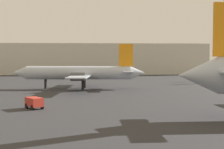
{
  "coord_description": "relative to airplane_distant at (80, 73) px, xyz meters",
  "views": [
    {
      "loc": [
        -0.22,
        -10.45,
        5.53
      ],
      "look_at": [
        3.15,
        52.71,
        2.65
      ],
      "focal_mm": 48.62,
      "sensor_mm": 36.0,
      "label": 1
    }
  ],
  "objects": [
    {
      "name": "airplane_distant",
      "position": [
        0.0,
        0.0,
        0.0
      ],
      "size": [
        26.28,
        24.39,
        8.84
      ],
      "rotation": [
        0.0,
        0.0,
        3.07
      ],
      "color": "#B2BCCC",
      "rests_on": "ground_plane"
    },
    {
      "name": "baggage_cart",
      "position": [
        -4.01,
        -24.67,
        -2.38
      ],
      "size": [
        2.45,
        2.71,
        1.3
      ],
      "rotation": [
        0.0,
        0.0,
        2.19
      ],
      "color": "red",
      "rests_on": "ground_plane"
    },
    {
      "name": "terminal_building",
      "position": [
        -0.71,
        72.74,
        3.05
      ],
      "size": [
        98.36,
        27.34,
        12.38
      ],
      "primitive_type": "cube",
      "color": "beige",
      "rests_on": "ground_plane"
    }
  ]
}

